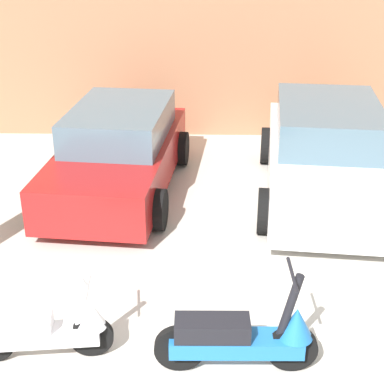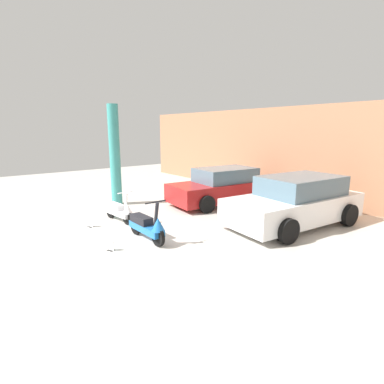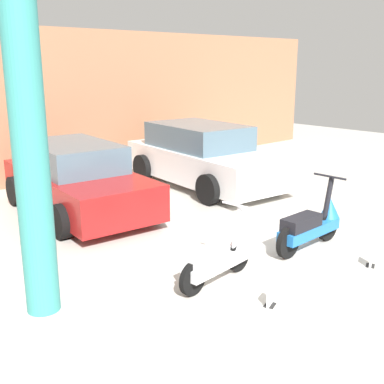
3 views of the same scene
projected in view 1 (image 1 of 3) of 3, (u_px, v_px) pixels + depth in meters
wall_back at (191, 44)px, 11.55m from camera, size 19.60×0.12×3.73m
scooter_front_left at (47, 328)px, 5.92m from camera, size 1.44×0.52×1.01m
scooter_front_right at (244, 336)px, 5.74m from camera, size 1.62×0.58×1.13m
car_rear_left at (119, 152)px, 9.57m from camera, size 2.25×4.16×1.36m
car_rear_center at (327, 154)px, 9.36m from camera, size 2.43×4.48×1.47m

